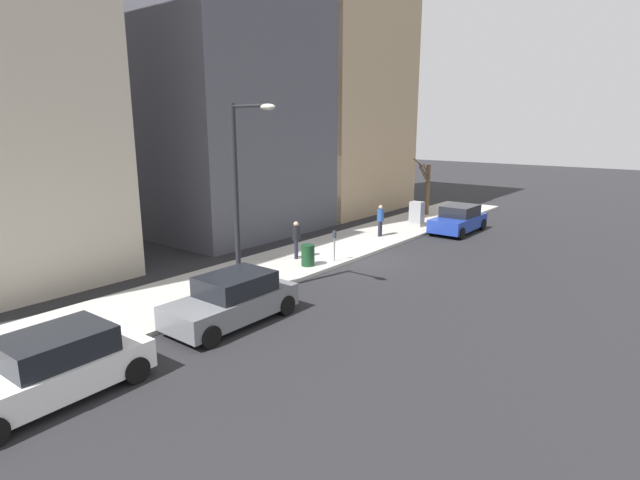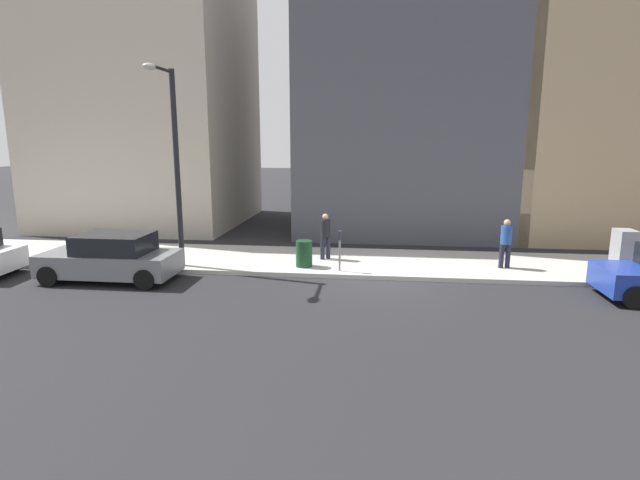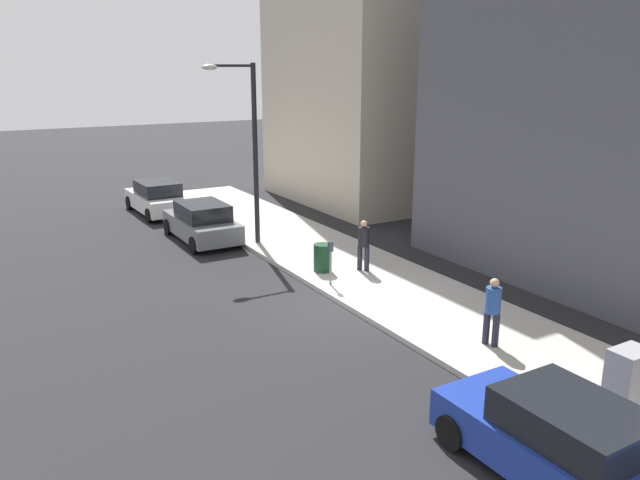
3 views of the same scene
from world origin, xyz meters
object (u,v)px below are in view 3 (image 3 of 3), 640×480
object	(u,v)px
streetlamp	(248,139)
trash_bin	(322,258)
utility_box	(627,386)
parked_car_blue	(562,443)
pedestrian_near_meter	(493,308)
parked_car_grey	(202,222)
parking_meter	(331,259)
office_tower_right	(388,37)
parked_car_white	(157,198)
pedestrian_midblock	(364,243)

from	to	relation	value
streetlamp	trash_bin	bearing A→B (deg)	-81.66
utility_box	streetlamp	bearing A→B (deg)	93.98
parked_car_blue	utility_box	size ratio (longest dim) A/B	2.94
utility_box	trash_bin	bearing A→B (deg)	92.20
pedestrian_near_meter	parked_car_grey	bearing A→B (deg)	173.77
parking_meter	trash_bin	distance (m)	1.39
trash_bin	office_tower_right	size ratio (longest dim) A/B	0.06
office_tower_right	streetlamp	bearing A→B (deg)	-152.00
parked_car_white	pedestrian_midblock	size ratio (longest dim) A/B	2.56
parked_car_grey	trash_bin	bearing A→B (deg)	-72.24
parking_meter	streetlamp	distance (m)	6.26
streetlamp	pedestrian_near_meter	world-z (taller)	streetlamp
parked_car_grey	streetlamp	size ratio (longest dim) A/B	0.65
office_tower_right	pedestrian_midblock	bearing A→B (deg)	-128.82
pedestrian_midblock	office_tower_right	bearing A→B (deg)	-77.11
parked_car_white	pedestrian_near_meter	distance (m)	18.33
parked_car_blue	streetlamp	size ratio (longest dim) A/B	0.65
pedestrian_midblock	parked_car_grey	bearing A→B (deg)	-12.89
utility_box	office_tower_right	distance (m)	22.91
parking_meter	utility_box	xyz separation A→B (m)	(0.85, -9.16, -0.13)
parking_meter	pedestrian_midblock	size ratio (longest dim) A/B	0.81
parking_meter	parked_car_grey	bearing A→B (deg)	101.53
parked_car_blue	utility_box	bearing A→B (deg)	11.73
trash_bin	office_tower_right	world-z (taller)	office_tower_right
pedestrian_near_meter	pedestrian_midblock	world-z (taller)	same
parking_meter	office_tower_right	distance (m)	16.07
utility_box	office_tower_right	bearing A→B (deg)	65.92
parking_meter	office_tower_right	world-z (taller)	office_tower_right
parked_car_blue	trash_bin	world-z (taller)	parked_car_blue
office_tower_right	parked_car_blue	bearing A→B (deg)	-118.88
office_tower_right	parked_car_grey	bearing A→B (deg)	-162.30
parking_meter	pedestrian_midblock	world-z (taller)	pedestrian_midblock
parking_meter	trash_bin	xyz separation A→B (m)	(0.45, 1.26, -0.38)
parked_car_white	pedestrian_near_meter	bearing A→B (deg)	-83.12
parking_meter	pedestrian_near_meter	distance (m)	5.63
streetlamp	parked_car_white	bearing A→B (deg)	101.59
streetlamp	pedestrian_near_meter	bearing A→B (deg)	-83.46
office_tower_right	parking_meter	bearing A→B (deg)	-132.22
parked_car_blue	parked_car_grey	world-z (taller)	same
parked_car_grey	parked_car_white	world-z (taller)	same
trash_bin	pedestrian_midblock	size ratio (longest dim) A/B	0.54
streetlamp	office_tower_right	xyz separation A→B (m)	(9.91, 5.27, 3.90)
parked_car_blue	parking_meter	distance (m)	9.78
utility_box	pedestrian_near_meter	world-z (taller)	pedestrian_near_meter
streetlamp	pedestrian_midblock	size ratio (longest dim) A/B	3.92
parked_car_white	parked_car_blue	bearing A→B (deg)	-91.35
parked_car_blue	streetlamp	world-z (taller)	streetlamp
parked_car_blue	parked_car_white	world-z (taller)	same
utility_box	pedestrian_midblock	bearing A→B (deg)	85.46
streetlamp	office_tower_right	bearing A→B (deg)	28.00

